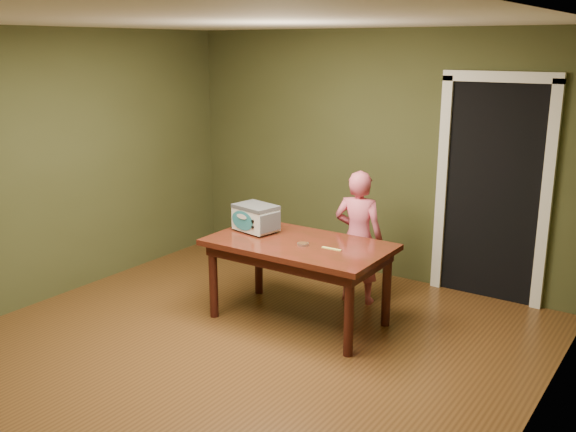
% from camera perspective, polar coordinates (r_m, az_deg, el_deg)
% --- Properties ---
extents(floor, '(5.00, 5.00, 0.00)m').
position_cam_1_polar(floor, '(5.29, -5.62, -12.45)').
color(floor, brown).
rests_on(floor, ground).
extents(room_shell, '(4.52, 5.02, 2.61)m').
position_cam_1_polar(room_shell, '(4.76, -6.14, 6.13)').
color(room_shell, '#404524').
rests_on(room_shell, ground).
extents(doorway, '(1.10, 0.66, 2.25)m').
position_cam_1_polar(doorway, '(6.74, 18.45, 2.42)').
color(doorway, black).
rests_on(doorway, ground).
extents(dining_table, '(1.61, 0.92, 0.75)m').
position_cam_1_polar(dining_table, '(5.69, 0.96, -3.28)').
color(dining_table, '#3E1B0E').
rests_on(dining_table, floor).
extents(toy_oven, '(0.45, 0.34, 0.25)m').
position_cam_1_polar(toy_oven, '(5.95, -2.90, -0.10)').
color(toy_oven, '#4C4F54').
rests_on(toy_oven, dining_table).
extents(baking_pan, '(0.10, 0.10, 0.02)m').
position_cam_1_polar(baking_pan, '(5.56, 1.34, -2.51)').
color(baking_pan, silver).
rests_on(baking_pan, dining_table).
extents(spatula, '(0.18, 0.03, 0.01)m').
position_cam_1_polar(spatula, '(5.47, 3.89, -2.92)').
color(spatula, '#F5F26A').
rests_on(spatula, dining_table).
extents(child, '(0.52, 0.39, 1.30)m').
position_cam_1_polar(child, '(6.18, 6.27, -1.88)').
color(child, '#D95973').
rests_on(child, floor).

